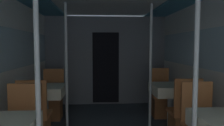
{
  "coord_description": "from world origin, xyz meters",
  "views": [
    {
      "loc": [
        -0.18,
        -1.03,
        1.42
      ],
      "look_at": [
        0.08,
        3.04,
        1.1
      ],
      "focal_mm": 35.0,
      "sensor_mm": 36.0,
      "label": 1
    }
  ],
  "objects": [
    {
      "name": "dining_table_left_1",
      "position": [
        -1.08,
        2.65,
        0.63
      ],
      "size": [
        0.64,
        0.64,
        0.75
      ],
      "color": "#4C4C51",
      "rests_on": "ground_plane"
    },
    {
      "name": "support_pole_left_1",
      "position": [
        -0.72,
        2.65,
        1.07
      ],
      "size": [
        0.05,
        0.05,
        2.13
      ],
      "color": "silver",
      "rests_on": "ground_plane"
    },
    {
      "name": "chair_right_far_1",
      "position": [
        1.08,
        3.23,
        0.3
      ],
      "size": [
        0.4,
        0.4,
        0.97
      ],
      "rotation": [
        0.0,
        0.0,
        3.14
      ],
      "color": "#9C5B31",
      "rests_on": "ground_plane"
    },
    {
      "name": "wall_right",
      "position": [
        1.48,
        1.9,
        1.11
      ],
      "size": [
        0.05,
        6.61,
        2.13
      ],
      "color": "silver",
      "rests_on": "ground_plane"
    },
    {
      "name": "chair_left_near_1",
      "position": [
        -1.08,
        2.06,
        0.3
      ],
      "size": [
        0.4,
        0.4,
        0.97
      ],
      "color": "#9C5B31",
      "rests_on": "ground_plane"
    },
    {
      "name": "dining_table_right_1",
      "position": [
        1.08,
        2.65,
        0.63
      ],
      "size": [
        0.64,
        0.64,
        0.75
      ],
      "color": "#4C4C51",
      "rests_on": "ground_plane"
    },
    {
      "name": "support_pole_right_0",
      "position": [
        0.72,
        0.91,
        1.07
      ],
      "size": [
        0.05,
        0.05,
        2.13
      ],
      "color": "silver",
      "rests_on": "ground_plane"
    },
    {
      "name": "chair_right_near_1",
      "position": [
        1.08,
        2.06,
        0.3
      ],
      "size": [
        0.4,
        0.4,
        0.97
      ],
      "color": "#9C5B31",
      "rests_on": "ground_plane"
    },
    {
      "name": "support_pole_right_1",
      "position": [
        0.72,
        2.65,
        1.07
      ],
      "size": [
        0.05,
        0.05,
        2.13
      ],
      "color": "silver",
      "rests_on": "ground_plane"
    },
    {
      "name": "support_pole_left_0",
      "position": [
        -0.72,
        0.91,
        1.07
      ],
      "size": [
        0.05,
        0.05,
        2.13
      ],
      "color": "silver",
      "rests_on": "ground_plane"
    },
    {
      "name": "bulkhead_far",
      "position": [
        0.0,
        4.29,
        1.06
      ],
      "size": [
        2.89,
        0.09,
        2.13
      ],
      "color": "slate",
      "rests_on": "ground_plane"
    },
    {
      "name": "chair_left_far_1",
      "position": [
        -1.08,
        3.23,
        0.3
      ],
      "size": [
        0.4,
        0.4,
        0.97
      ],
      "rotation": [
        0.0,
        0.0,
        3.14
      ],
      "color": "#9C5B31",
      "rests_on": "ground_plane"
    },
    {
      "name": "wall_left",
      "position": [
        -1.48,
        1.9,
        1.11
      ],
      "size": [
        0.05,
        6.61,
        2.13
      ],
      "color": "silver",
      "rests_on": "ground_plane"
    }
  ]
}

